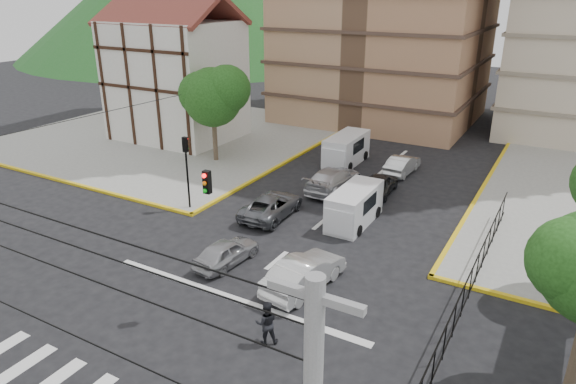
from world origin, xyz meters
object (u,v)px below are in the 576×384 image
Objects in this scene: car_white_front_right at (304,273)px; pedestrian_crosswalk at (266,323)px; van_left_lane at (345,151)px; car_silver_front_left at (226,252)px; van_right_lane at (353,208)px; traffic_light_nw at (186,161)px.

pedestrian_crosswalk is (0.54, -4.07, 0.13)m from car_white_front_right.
van_left_lane reaches higher than car_white_front_right.
pedestrian_crosswalk is at bearing 105.32° from car_white_front_right.
pedestrian_crosswalk reaches higher than car_silver_front_left.
car_silver_front_left is (1.11, -16.79, -0.45)m from van_left_lane.
car_white_front_right is at bearing -84.52° from van_right_lane.
car_silver_front_left is at bearing -75.61° from pedestrian_crosswalk.
van_right_lane reaches higher than pedestrian_crosswalk.
traffic_light_nw is 2.48× the size of pedestrian_crosswalk.
van_left_lane is (4.72, 12.54, -2.03)m from traffic_light_nw.
van_left_lane is at bearing -64.36° from car_white_front_right.
van_right_lane is 1.23× the size of car_silver_front_left.
car_white_front_right is (0.73, -7.23, -0.24)m from van_right_lane.
van_left_lane reaches higher than van_right_lane.
van_right_lane is 0.93× the size of van_left_lane.
van_right_lane is 11.38m from pedestrian_crosswalk.
van_left_lane reaches higher than pedestrian_crosswalk.
traffic_light_nw is 10.08m from van_right_lane.
traffic_light_nw is 0.95× the size of car_white_front_right.
traffic_light_nw is 0.89× the size of van_left_lane.
traffic_light_nw is 1.18× the size of car_silver_front_left.
van_right_lane is at bearing -111.15° from car_silver_front_left.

